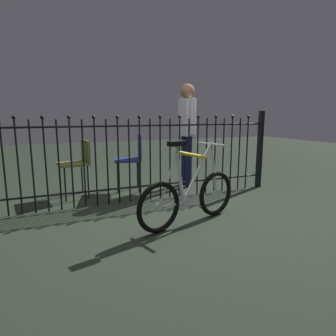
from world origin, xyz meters
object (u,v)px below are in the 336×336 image
at_px(bicycle, 190,195).
at_px(chair_olive, 78,161).
at_px(person_visitor, 187,126).
at_px(chair_navy, 133,156).

xyz_separation_m(bicycle, chair_olive, (-1.00, 1.62, 0.21)).
bearing_deg(bicycle, person_visitor, 64.61).
xyz_separation_m(chair_navy, person_visitor, (0.92, -0.05, 0.46)).
xyz_separation_m(chair_navy, chair_olive, (-0.84, -0.03, -0.02)).
height_order(bicycle, chair_navy, bicycle).
distance_m(bicycle, chair_navy, 1.68).
distance_m(chair_navy, person_visitor, 1.03).
relative_size(chair_navy, person_visitor, 0.53).
bearing_deg(chair_olive, person_visitor, -0.87).
bearing_deg(chair_olive, bicycle, -58.26).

